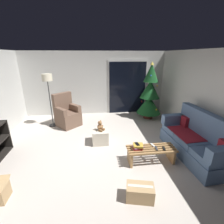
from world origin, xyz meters
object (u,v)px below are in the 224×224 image
at_px(remote_black, 164,149).
at_px(floor_lamp, 48,83).
at_px(book_stack, 138,147).
at_px(ottoman, 100,136).
at_px(teddy_bear_chestnut, 100,126).
at_px(cell_phone, 137,144).
at_px(armchair, 67,114).
at_px(remote_graphite, 156,148).
at_px(christmas_tree, 150,95).
at_px(couch, 196,141).
at_px(coffee_table, 151,153).
at_px(remote_white, 153,145).
at_px(cardboard_box_taped_mid_floor, 140,192).

relative_size(remote_black, floor_lamp, 0.09).
bearing_deg(floor_lamp, book_stack, -44.91).
bearing_deg(remote_black, floor_lamp, -27.37).
relative_size(ottoman, teddy_bear_chestnut, 1.54).
bearing_deg(cell_phone, armchair, 119.88).
height_order(remote_graphite, christmas_tree, christmas_tree).
height_order(book_stack, christmas_tree, christmas_tree).
bearing_deg(remote_graphite, couch, -160.95).
height_order(coffee_table, remote_white, remote_white).
relative_size(remote_graphite, remote_black, 1.00).
xyz_separation_m(remote_white, remote_black, (0.20, -0.17, 0.00)).
height_order(remote_black, book_stack, book_stack).
xyz_separation_m(remote_graphite, cardboard_box_taped_mid_floor, (-0.63, -0.92, -0.24)).
bearing_deg(christmas_tree, remote_graphite, -105.66).
relative_size(couch, floor_lamp, 1.11).
relative_size(coffee_table, teddy_bear_chestnut, 3.86).
distance_m(coffee_table, ottoman, 1.50).
height_order(cell_phone, ottoman, cell_phone).
height_order(remote_black, floor_lamp, floor_lamp).
bearing_deg(armchair, cardboard_box_taped_mid_floor, -63.49).
xyz_separation_m(christmas_tree, cardboard_box_taped_mid_floor, (-1.39, -3.63, -0.80)).
bearing_deg(remote_white, cardboard_box_taped_mid_floor, 48.93).
bearing_deg(couch, teddy_bear_chestnut, 158.73).
bearing_deg(ottoman, teddy_bear_chestnut, -42.29).
height_order(coffee_table, book_stack, book_stack).
distance_m(christmas_tree, floor_lamp, 3.61).
bearing_deg(cardboard_box_taped_mid_floor, christmas_tree, 69.00).
relative_size(remote_black, armchair, 0.14).
bearing_deg(teddy_bear_chestnut, floor_lamp, 139.11).
height_order(cell_phone, teddy_bear_chestnut, teddy_bear_chestnut).
distance_m(couch, remote_white, 1.10).
bearing_deg(christmas_tree, coffee_table, -107.79).
bearing_deg(armchair, floor_lamp, 175.64).
height_order(floor_lamp, teddy_bear_chestnut, floor_lamp).
xyz_separation_m(remote_black, teddy_bear_chestnut, (-1.37, 1.08, 0.13)).
xyz_separation_m(couch, teddy_bear_chestnut, (-2.26, 0.88, 0.11)).
bearing_deg(book_stack, remote_white, 13.26).
bearing_deg(christmas_tree, remote_black, -102.21).
distance_m(remote_graphite, cardboard_box_taped_mid_floor, 1.15).
height_order(remote_graphite, ottoman, remote_graphite).
height_order(remote_black, cell_phone, cell_phone).
relative_size(coffee_table, remote_graphite, 7.05).
relative_size(christmas_tree, armchair, 1.89).
height_order(remote_black, teddy_bear_chestnut, teddy_bear_chestnut).
bearing_deg(book_stack, couch, 4.37).
bearing_deg(couch, remote_white, -178.78).
relative_size(cell_phone, teddy_bear_chestnut, 0.50).
xyz_separation_m(couch, ottoman, (-2.27, 0.89, -0.21)).
height_order(couch, remote_white, couch).
bearing_deg(ottoman, book_stack, -51.52).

